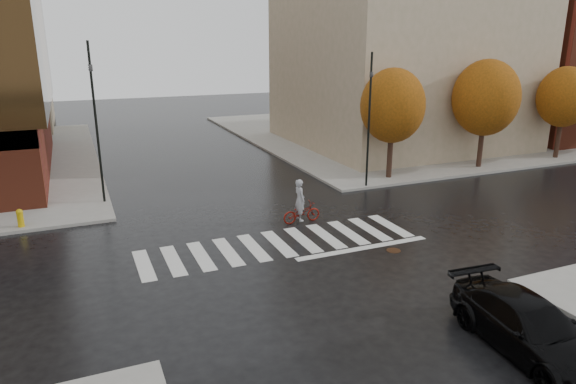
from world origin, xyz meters
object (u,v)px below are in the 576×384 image
traffic_light_nw (95,111)px  sedan (529,327)px  traffic_light_ne (369,112)px  fire_hydrant (20,217)px  cyclist (301,208)px

traffic_light_nw → sedan: bearing=37.7°
traffic_light_ne → fire_hydrant: size_ratio=8.94×
sedan → cyclist: (-1.46, 11.74, -0.02)m
sedan → traffic_light_nw: size_ratio=0.63×
sedan → traffic_light_nw: (-9.68, 18.24, 4.06)m
traffic_light_nw → fire_hydrant: traffic_light_nw is taller
cyclist → traffic_light_ne: (5.83, 3.80, 3.67)m
traffic_light_nw → fire_hydrant: (-3.70, -2.50, -4.19)m
sedan → cyclist: bearing=101.1°
traffic_light_nw → traffic_light_ne: size_ratio=1.08×
sedan → fire_hydrant: size_ratio=6.09×
traffic_light_ne → cyclist: bearing=19.9°
traffic_light_ne → sedan: bearing=61.1°
cyclist → traffic_light_nw: (-8.21, 6.50, 4.08)m
sedan → fire_hydrant: 20.66m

